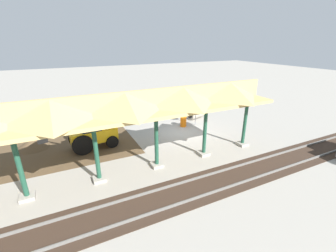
% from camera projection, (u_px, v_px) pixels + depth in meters
% --- Properties ---
extents(ground_plane, '(120.00, 120.00, 0.00)m').
position_uv_depth(ground_plane, '(182.00, 133.00, 19.26)').
color(ground_plane, '#9E998E').
extents(dirt_work_zone, '(10.07, 7.00, 0.01)m').
position_uv_depth(dirt_work_zone, '(65.00, 147.00, 16.62)').
color(dirt_work_zone, brown).
rests_on(dirt_work_zone, ground).
extents(platform_canopy, '(22.27, 3.20, 4.90)m').
position_uv_depth(platform_canopy, '(91.00, 109.00, 11.18)').
color(platform_canopy, '#9E998E').
rests_on(platform_canopy, ground).
extents(rail_tracks, '(60.00, 2.58, 0.15)m').
position_uv_depth(rail_tracks, '(242.00, 174.00, 13.23)').
color(rail_tracks, slate).
rests_on(rail_tracks, ground).
extents(stop_sign, '(0.74, 0.24, 2.45)m').
position_uv_depth(stop_sign, '(196.00, 107.00, 20.48)').
color(stop_sign, gray).
rests_on(stop_sign, ground).
extents(backhoe, '(5.22, 1.95, 2.82)m').
position_uv_depth(backhoe, '(91.00, 132.00, 16.10)').
color(backhoe, '#EAB214').
rests_on(backhoe, ground).
extents(dirt_mound, '(4.71, 4.71, 1.57)m').
position_uv_depth(dirt_mound, '(34.00, 147.00, 16.63)').
color(dirt_mound, brown).
rests_on(dirt_mound, ground).
extents(concrete_pipe, '(1.77, 1.34, 0.99)m').
position_uv_depth(concrete_pipe, '(195.00, 114.00, 22.67)').
color(concrete_pipe, '#9E9384').
rests_on(concrete_pipe, ground).
extents(traffic_barrel, '(0.56, 0.56, 0.90)m').
position_uv_depth(traffic_barrel, '(183.00, 122.00, 20.57)').
color(traffic_barrel, orange).
rests_on(traffic_barrel, ground).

